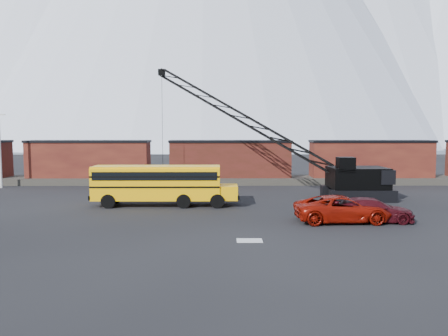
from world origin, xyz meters
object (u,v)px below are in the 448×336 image
object	(u,v)px
school_bus	(161,183)
crawler_crane	(244,119)
red_pickup	(343,209)
maroon_suv	(372,210)

from	to	relation	value
school_bus	crawler_crane	bearing A→B (deg)	45.55
red_pickup	crawler_crane	xyz separation A→B (m)	(-5.84, 13.24, 6.21)
school_bus	red_pickup	bearing A→B (deg)	-25.98
school_bus	maroon_suv	distance (m)	15.95
maroon_suv	crawler_crane	world-z (taller)	crawler_crane
red_pickup	maroon_suv	world-z (taller)	red_pickup
school_bus	maroon_suv	xyz separation A→B (m)	(14.68, -6.17, -1.01)
school_bus	crawler_crane	xyz separation A→B (m)	(6.90, 7.04, 5.28)
maroon_suv	red_pickup	bearing A→B (deg)	94.83
red_pickup	crawler_crane	size ratio (longest dim) A/B	0.29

